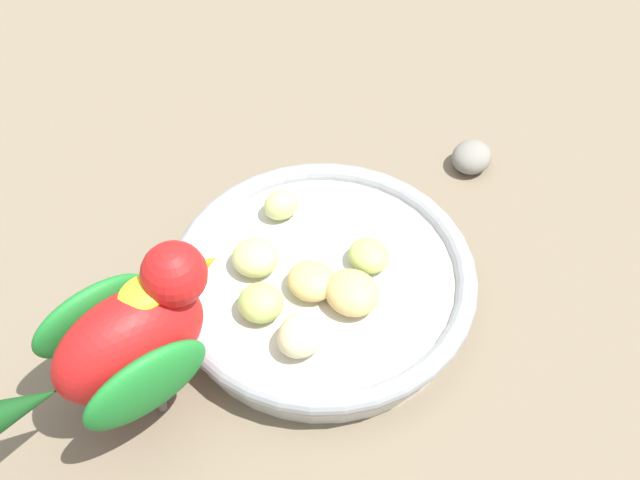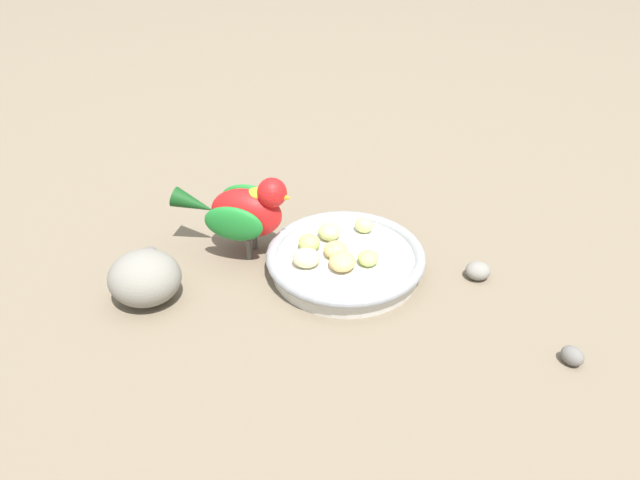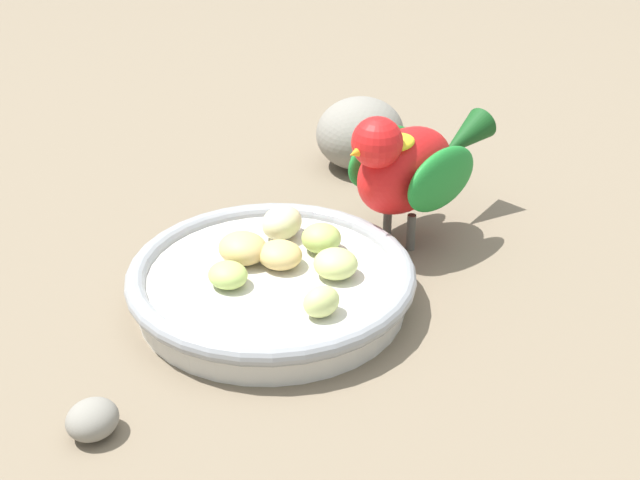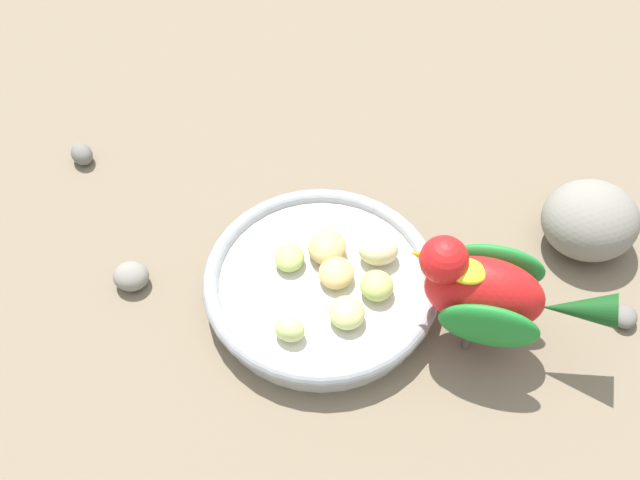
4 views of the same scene
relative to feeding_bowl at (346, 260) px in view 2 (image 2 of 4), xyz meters
The scene contains 14 objects.
ground_plane 0.02m from the feeding_bowl, 115.35° to the left, with size 4.00×4.00×0.00m, color #756651.
feeding_bowl is the anchor object (origin of this frame).
apple_piece_0 0.05m from the feeding_bowl, 49.97° to the left, with size 0.03×0.03×0.02m, color #C6D17A.
apple_piece_1 0.06m from the feeding_bowl, 137.07° to the left, with size 0.03×0.03×0.02m, color beige.
apple_piece_2 0.06m from the feeding_bowl, ahead, with size 0.03×0.02×0.02m, color #C6D17A.
apple_piece_3 0.03m from the feeding_bowl, 168.03° to the right, with size 0.04×0.03×0.02m, color tan.
apple_piece_4 0.02m from the feeding_bowl, 100.18° to the left, with size 0.03×0.03×0.02m, color tan.
apple_piece_5 0.04m from the feeding_bowl, 98.73° to the right, with size 0.03×0.03×0.02m, color #B2CC66.
apple_piece_6 0.05m from the feeding_bowl, 92.91° to the left, with size 0.03×0.03×0.02m, color #B2CC66.
parrot 0.15m from the feeding_bowl, 95.19° to the left, with size 0.09×0.17×0.12m.
rock_large 0.25m from the feeding_bowl, 126.35° to the left, with size 0.09×0.08×0.06m, color gray.
pebble_0 0.29m from the feeding_bowl, 101.92° to the right, with size 0.03×0.02×0.02m, color slate.
pebble_1 0.26m from the feeding_bowl, 106.63° to the left, with size 0.02×0.02×0.02m, color slate.
pebble_2 0.17m from the feeding_bowl, 72.03° to the right, with size 0.03×0.03×0.02m, color gray.
Camera 2 is at (-0.62, -0.24, 0.49)m, focal length 35.99 mm.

